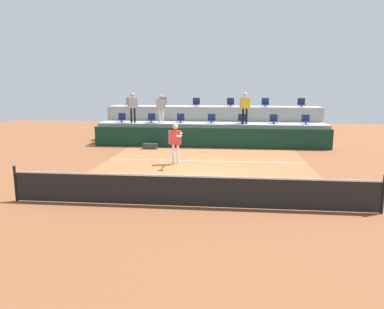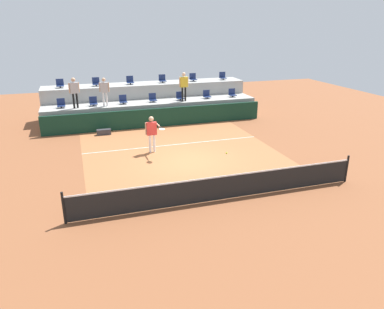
% 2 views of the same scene
% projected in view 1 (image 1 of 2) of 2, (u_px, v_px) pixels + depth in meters
% --- Properties ---
extents(ground_plane, '(40.00, 40.00, 0.00)m').
position_uv_depth(ground_plane, '(201.00, 174.00, 14.36)').
color(ground_plane, brown).
extents(court_inner_paint, '(9.00, 10.00, 0.01)m').
position_uv_depth(court_inner_paint, '(203.00, 168.00, 15.33)').
color(court_inner_paint, '#A36038').
rests_on(court_inner_paint, ground_plane).
extents(court_service_line, '(9.00, 0.06, 0.00)m').
position_uv_depth(court_service_line, '(205.00, 161.00, 16.70)').
color(court_service_line, silver).
rests_on(court_service_line, ground_plane).
extents(tennis_net, '(10.48, 0.08, 1.07)m').
position_uv_depth(tennis_net, '(190.00, 190.00, 10.36)').
color(tennis_net, black).
rests_on(tennis_net, ground_plane).
extents(sponsor_backboard, '(13.00, 0.16, 1.10)m').
position_uv_depth(sponsor_backboard, '(210.00, 138.00, 20.12)').
color(sponsor_backboard, '#0F3323').
rests_on(sponsor_backboard, ground_plane).
extents(seating_tier_lower, '(13.00, 1.80, 1.25)m').
position_uv_depth(seating_tier_lower, '(211.00, 134.00, 21.37)').
color(seating_tier_lower, '#9E9E99').
rests_on(seating_tier_lower, ground_plane).
extents(seating_tier_upper, '(13.00, 1.80, 2.10)m').
position_uv_depth(seating_tier_upper, '(213.00, 123.00, 23.05)').
color(seating_tier_upper, '#9E9E99').
rests_on(seating_tier_upper, ground_plane).
extents(stadium_chair_lower_far_left, '(0.44, 0.40, 0.52)m').
position_uv_depth(stadium_chair_lower_far_left, '(122.00, 118.00, 21.70)').
color(stadium_chair_lower_far_left, '#2D2D33').
rests_on(stadium_chair_lower_far_left, seating_tier_lower).
extents(stadium_chair_lower_left, '(0.44, 0.40, 0.52)m').
position_uv_depth(stadium_chair_lower_left, '(151.00, 119.00, 21.52)').
color(stadium_chair_lower_left, '#2D2D33').
rests_on(stadium_chair_lower_left, seating_tier_lower).
extents(stadium_chair_lower_mid_left, '(0.44, 0.40, 0.52)m').
position_uv_depth(stadium_chair_lower_mid_left, '(181.00, 119.00, 21.34)').
color(stadium_chair_lower_mid_left, '#2D2D33').
rests_on(stadium_chair_lower_mid_left, seating_tier_lower).
extents(stadium_chair_lower_center, '(0.44, 0.40, 0.52)m').
position_uv_depth(stadium_chair_lower_center, '(212.00, 119.00, 21.15)').
color(stadium_chair_lower_center, '#2D2D33').
rests_on(stadium_chair_lower_center, seating_tier_lower).
extents(stadium_chair_lower_mid_right, '(0.44, 0.40, 0.52)m').
position_uv_depth(stadium_chair_lower_mid_right, '(242.00, 119.00, 20.97)').
color(stadium_chair_lower_mid_right, '#2D2D33').
rests_on(stadium_chair_lower_mid_right, seating_tier_lower).
extents(stadium_chair_lower_right, '(0.44, 0.40, 0.52)m').
position_uv_depth(stadium_chair_lower_right, '(274.00, 120.00, 20.79)').
color(stadium_chair_lower_right, '#2D2D33').
rests_on(stadium_chair_lower_right, seating_tier_lower).
extents(stadium_chair_lower_far_right, '(0.44, 0.40, 0.52)m').
position_uv_depth(stadium_chair_lower_far_right, '(306.00, 120.00, 20.60)').
color(stadium_chair_lower_far_right, '#2D2D33').
rests_on(stadium_chair_lower_far_right, seating_tier_lower).
extents(stadium_chair_upper_far_left, '(0.44, 0.40, 0.52)m').
position_uv_depth(stadium_chair_upper_far_left, '(130.00, 102.00, 23.30)').
color(stadium_chair_upper_far_left, '#2D2D33').
rests_on(stadium_chair_upper_far_left, seating_tier_upper).
extents(stadium_chair_upper_left, '(0.44, 0.40, 0.52)m').
position_uv_depth(stadium_chair_upper_left, '(163.00, 103.00, 23.08)').
color(stadium_chair_upper_left, '#2D2D33').
rests_on(stadium_chair_upper_left, seating_tier_upper).
extents(stadium_chair_upper_mid_left, '(0.44, 0.40, 0.52)m').
position_uv_depth(stadium_chair_upper_mid_left, '(196.00, 103.00, 22.86)').
color(stadium_chair_upper_mid_left, '#2D2D33').
rests_on(stadium_chair_upper_mid_left, seating_tier_upper).
extents(stadium_chair_upper_mid_right, '(0.44, 0.40, 0.52)m').
position_uv_depth(stadium_chair_upper_mid_right, '(230.00, 103.00, 22.64)').
color(stadium_chair_upper_mid_right, '#2D2D33').
rests_on(stadium_chair_upper_mid_right, seating_tier_upper).
extents(stadium_chair_upper_right, '(0.44, 0.40, 0.52)m').
position_uv_depth(stadium_chair_upper_right, '(265.00, 103.00, 22.42)').
color(stadium_chair_upper_right, '#2D2D33').
rests_on(stadium_chair_upper_right, seating_tier_upper).
extents(stadium_chair_upper_far_right, '(0.44, 0.40, 0.52)m').
position_uv_depth(stadium_chair_upper_far_right, '(301.00, 103.00, 22.20)').
color(stadium_chair_upper_far_right, '#2D2D33').
rests_on(stadium_chair_upper_far_right, seating_tier_upper).
extents(tennis_player, '(0.72, 1.20, 1.75)m').
position_uv_depth(tennis_player, '(176.00, 140.00, 15.88)').
color(tennis_player, white).
rests_on(tennis_player, ground_plane).
extents(spectator_in_white, '(0.60, 0.28, 1.71)m').
position_uv_depth(spectator_in_white, '(133.00, 105.00, 21.09)').
color(spectator_in_white, black).
rests_on(spectator_in_white, seating_tier_lower).
extents(spectator_leaning_on_rail, '(0.58, 0.27, 1.64)m').
position_uv_depth(spectator_leaning_on_rail, '(161.00, 106.00, 20.93)').
color(spectator_leaning_on_rail, white).
rests_on(spectator_leaning_on_rail, seating_tier_lower).
extents(spectator_in_grey, '(0.61, 0.25, 1.75)m').
position_uv_depth(spectator_in_grey, '(245.00, 105.00, 20.42)').
color(spectator_in_grey, black).
rests_on(spectator_in_grey, seating_tier_lower).
extents(tennis_ball, '(0.07, 0.07, 0.07)m').
position_uv_depth(tennis_ball, '(205.00, 152.00, 10.72)').
color(tennis_ball, '#CCE033').
extents(equipment_bag, '(0.76, 0.28, 0.30)m').
position_uv_depth(equipment_bag, '(150.00, 146.00, 19.84)').
color(equipment_bag, '#333338').
rests_on(equipment_bag, ground_plane).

